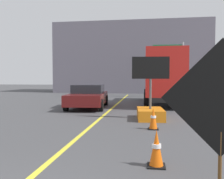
% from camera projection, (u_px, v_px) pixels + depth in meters
% --- Properties ---
extents(lane_center_stripe, '(0.14, 36.00, 0.01)m').
position_uv_depth(lane_center_stripe, '(85.00, 132.00, 8.16)').
color(lane_center_stripe, yellow).
rests_on(lane_center_stripe, ground).
extents(roadwork_sign, '(1.63, 0.13, 2.33)m').
position_uv_depth(roadwork_sign, '(221.00, 101.00, 3.36)').
color(roadwork_sign, '#593819').
rests_on(roadwork_sign, ground).
extents(arrow_board_trailer, '(1.60, 1.88, 2.70)m').
position_uv_depth(arrow_board_trailer, '(150.00, 108.00, 10.63)').
color(arrow_board_trailer, orange).
rests_on(arrow_board_trailer, ground).
extents(box_truck, '(2.53, 7.65, 3.51)m').
position_uv_depth(box_truck, '(162.00, 77.00, 16.61)').
color(box_truck, black).
rests_on(box_truck, ground).
extents(pickup_car, '(2.40, 4.56, 1.38)m').
position_uv_depth(pickup_car, '(88.00, 96.00, 14.65)').
color(pickup_car, '#591414').
rests_on(pickup_car, ground).
extents(highway_guide_sign, '(2.79, 0.23, 5.00)m').
position_uv_depth(highway_guide_sign, '(174.00, 60.00, 22.23)').
color(highway_guide_sign, gray).
rests_on(highway_guide_sign, ground).
extents(far_building_block, '(18.44, 7.07, 8.39)m').
position_uv_depth(far_building_block, '(132.00, 59.00, 31.38)').
color(far_building_block, slate).
rests_on(far_building_block, ground).
extents(traffic_cone_near_sign, '(0.36, 0.36, 0.75)m').
position_uv_depth(traffic_cone_near_sign, '(156.00, 149.00, 4.93)').
color(traffic_cone_near_sign, black).
rests_on(traffic_cone_near_sign, ground).
extents(traffic_cone_mid_lane, '(0.36, 0.36, 0.77)m').
position_uv_depth(traffic_cone_mid_lane, '(153.00, 118.00, 8.52)').
color(traffic_cone_mid_lane, black).
rests_on(traffic_cone_mid_lane, ground).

